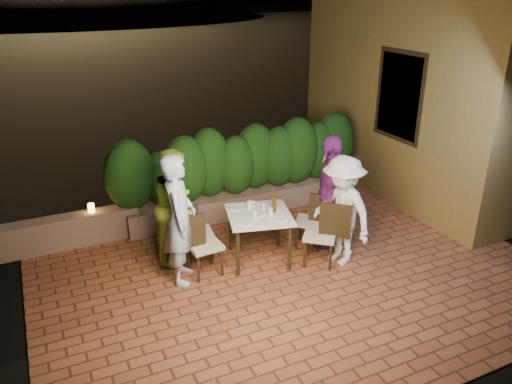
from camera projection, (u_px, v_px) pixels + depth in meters
ground at (298, 277)px, 7.00m from camera, size 400.00×400.00×0.00m
terrace_floor at (281, 264)px, 7.43m from camera, size 7.00×6.00×0.15m
building_wall at (419, 60)px, 9.11m from camera, size 1.60×5.00×5.00m
window_pane at (401, 96)px, 8.58m from camera, size 0.08×1.00×1.40m
window_frame at (400, 96)px, 8.58m from camera, size 0.06×1.15×1.55m
planter at (244, 201)px, 8.90m from camera, size 4.20×0.55×0.40m
hedge at (243, 161)px, 8.61m from camera, size 4.00×0.70×1.10m
parapet at (67, 232)px, 7.70m from camera, size 2.20×0.30×0.50m
hill at (60, 54)px, 59.29m from camera, size 52.00×40.00×22.00m
dining_table at (259, 237)px, 7.27m from camera, size 1.08×1.08×0.75m
plate_nw at (245, 223)px, 6.84m from camera, size 0.22×0.22×0.01m
plate_sw at (235, 208)px, 7.29m from camera, size 0.21×0.21×0.01m
plate_ne at (280, 218)px, 6.97m from camera, size 0.22×0.22×0.01m
plate_se at (273, 205)px, 7.38m from camera, size 0.20×0.20×0.01m
plate_centre at (259, 213)px, 7.14m from camera, size 0.23×0.23×0.01m
plate_front at (265, 223)px, 6.82m from camera, size 0.22×0.22×0.01m
glass_nw at (255, 214)px, 6.98m from camera, size 0.07×0.07×0.11m
glass_sw at (250, 205)px, 7.26m from camera, size 0.07×0.07×0.12m
glass_ne at (271, 212)px, 7.05m from camera, size 0.07×0.07×0.12m
glass_se at (264, 206)px, 7.23m from camera, size 0.06×0.06×0.10m
beer_bottle at (274, 202)px, 7.12m from camera, size 0.06×0.06×0.31m
bowl at (252, 204)px, 7.39m from camera, size 0.17×0.17×0.04m
chair_left_front at (204, 244)px, 6.89m from camera, size 0.47×0.47×0.94m
chair_left_back at (198, 232)px, 7.29m from camera, size 0.46×0.46×0.88m
chair_right_front at (320, 234)px, 7.14m from camera, size 0.63×0.63×0.96m
chair_right_back at (310, 220)px, 7.64m from camera, size 0.58×0.58×0.88m
diner_blue at (179, 220)px, 6.59m from camera, size 0.64×0.77×1.81m
diner_green at (176, 206)px, 7.15m from camera, size 1.01×1.04×1.69m
diner_white at (342, 211)px, 7.07m from camera, size 0.78×1.14×1.62m
diner_purple at (330, 192)px, 7.52m from camera, size 0.98×1.09×1.78m
parapet_lamp at (91, 208)px, 7.73m from camera, size 0.10×0.10×0.14m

